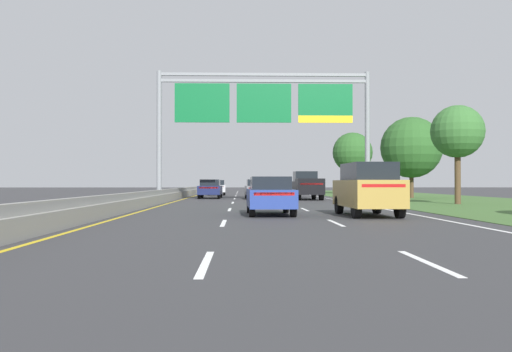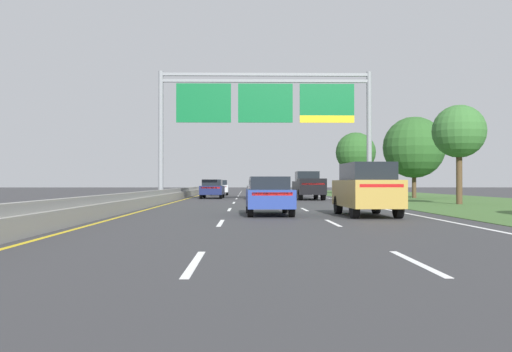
% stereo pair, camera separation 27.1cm
% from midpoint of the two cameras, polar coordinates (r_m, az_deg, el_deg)
% --- Properties ---
extents(ground_plane, '(220.00, 220.00, 0.00)m').
position_cam_midpoint_polar(ground_plane, '(33.70, 0.42, -2.94)').
color(ground_plane, '#333335').
extents(lane_striping, '(11.96, 106.00, 0.01)m').
position_cam_midpoint_polar(lane_striping, '(33.24, 0.45, -2.96)').
color(lane_striping, white).
rests_on(lane_striping, ground).
extents(grass_verge_right, '(14.00, 110.00, 0.02)m').
position_cam_midpoint_polar(grass_verge_right, '(36.90, 22.65, -2.67)').
color(grass_verge_right, '#3D602D').
rests_on(grass_verge_right, ground).
extents(median_barrier_concrete, '(0.60, 110.00, 0.85)m').
position_cam_midpoint_polar(median_barrier_concrete, '(34.12, -10.73, -2.30)').
color(median_barrier_concrete, gray).
rests_on(median_barrier_concrete, ground).
extents(overhead_sign_gantry, '(15.06, 0.42, 9.17)m').
position_cam_midpoint_polar(overhead_sign_gantry, '(39.06, 0.62, 6.96)').
color(overhead_sign_gantry, gray).
rests_on(overhead_sign_gantry, ground).
extents(pickup_truck_black, '(2.12, 5.44, 2.20)m').
position_cam_midpoint_polar(pickup_truck_black, '(43.05, 5.06, -1.01)').
color(pickup_truck_black, black).
rests_on(pickup_truck_black, ground).
extents(car_silver_left_lane_sedan, '(1.95, 4.45, 1.57)m').
position_cam_midpoint_polar(car_silver_left_lane_sedan, '(57.86, -4.22, -1.17)').
color(car_silver_left_lane_sedan, '#B2B5BA').
rests_on(car_silver_left_lane_sedan, ground).
extents(car_navy_left_lane_sedan, '(1.87, 4.42, 1.57)m').
position_cam_midpoint_polar(car_navy_left_lane_sedan, '(46.25, -4.91, -1.30)').
color(car_navy_left_lane_sedan, '#161E47').
rests_on(car_navy_left_lane_sedan, ground).
extents(car_grey_centre_lane_sedan, '(1.94, 4.45, 1.57)m').
position_cam_midpoint_polar(car_grey_centre_lane_sedan, '(44.12, -0.07, -1.33)').
color(car_grey_centre_lane_sedan, slate).
rests_on(car_grey_centre_lane_sedan, ground).
extents(car_blue_centre_lane_sedan, '(1.90, 4.43, 1.57)m').
position_cam_midpoint_polar(car_blue_centre_lane_sedan, '(22.74, 1.12, -1.98)').
color(car_blue_centre_lane_sedan, navy).
rests_on(car_blue_centre_lane_sedan, ground).
extents(car_gold_right_lane_suv, '(2.01, 4.74, 2.11)m').
position_cam_midpoint_polar(car_gold_right_lane_suv, '(22.45, 11.11, -1.27)').
color(car_gold_right_lane_suv, '#A38438').
rests_on(car_gold_right_lane_suv, ground).
extents(roadside_tree_mid, '(3.21, 3.21, 6.04)m').
position_cam_midpoint_polar(roadside_tree_mid, '(35.75, 19.90, 4.30)').
color(roadside_tree_mid, '#4C3823').
rests_on(roadside_tree_mid, ground).
extents(roadside_tree_far, '(5.20, 5.20, 6.90)m').
position_cam_midpoint_polar(roadside_tree_far, '(48.67, 15.61, 2.85)').
color(roadside_tree_far, '#4C3823').
rests_on(roadside_tree_far, ground).
extents(roadside_tree_distant, '(4.62, 4.62, 7.13)m').
position_cam_midpoint_polar(roadside_tree_distant, '(64.91, 9.82, 2.41)').
color(roadside_tree_distant, '#4C3823').
rests_on(roadside_tree_distant, ground).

